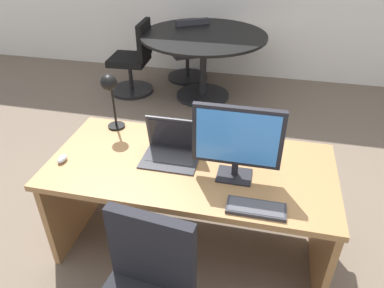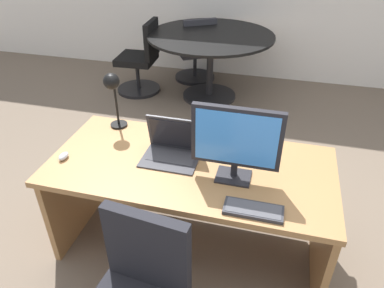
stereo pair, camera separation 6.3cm
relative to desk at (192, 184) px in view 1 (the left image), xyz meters
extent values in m
plane|color=#6B5B4C|center=(0.00, 1.45, -0.53)|extent=(12.00, 12.00, 0.00)
cube|color=#9E7042|center=(0.00, -0.05, 0.18)|extent=(1.74, 0.82, 0.04)
cube|color=#9E7042|center=(-0.85, -0.05, -0.18)|extent=(0.04, 0.72, 0.69)
cube|color=#9E7042|center=(0.85, -0.05, -0.18)|extent=(0.04, 0.72, 0.69)
cube|color=#9E7042|center=(0.00, 0.26, -0.15)|extent=(1.53, 0.02, 0.48)
cube|color=black|center=(0.28, -0.11, 0.21)|extent=(0.20, 0.16, 0.01)
cube|color=black|center=(0.28, -0.10, 0.26)|extent=(0.04, 0.02, 0.09)
cube|color=black|center=(0.28, -0.11, 0.48)|extent=(0.50, 0.04, 0.36)
cube|color=#3F8CEA|center=(0.28, -0.13, 0.48)|extent=(0.45, 0.00, 0.31)
cube|color=#2D2D33|center=(-0.13, -0.04, 0.21)|extent=(0.35, 0.26, 0.01)
cube|color=#38383D|center=(-0.13, -0.02, 0.21)|extent=(0.30, 0.14, 0.00)
cube|color=#2D2D33|center=(-0.13, 0.07, 0.33)|extent=(0.35, 0.06, 0.24)
cube|color=black|center=(-0.13, 0.06, 0.33)|extent=(0.31, 0.04, 0.20)
cube|color=#2D2D33|center=(0.42, -0.37, 0.21)|extent=(0.31, 0.12, 0.02)
cube|color=#47474C|center=(0.42, -0.37, 0.22)|extent=(0.28, 0.11, 0.00)
ellipsoid|color=#B7BABF|center=(-0.78, -0.19, 0.22)|extent=(0.05, 0.08, 0.04)
cylinder|color=black|center=(-0.62, 0.27, 0.21)|extent=(0.12, 0.12, 0.01)
cylinder|color=black|center=(-0.62, 0.27, 0.37)|extent=(0.02, 0.02, 0.30)
sphere|color=black|center=(-0.62, 0.24, 0.56)|extent=(0.11, 0.11, 0.11)
cube|color=black|center=(-0.04, -0.69, 0.14)|extent=(0.44, 0.11, 0.45)
cylinder|color=black|center=(-0.40, 2.38, -0.51)|extent=(0.67, 0.67, 0.04)
cylinder|color=black|center=(-0.40, 2.38, -0.12)|extent=(0.08, 0.08, 0.74)
cylinder|color=black|center=(-0.40, 2.38, 0.27)|extent=(1.50, 1.50, 0.03)
cylinder|color=black|center=(-1.35, 2.34, -0.51)|extent=(0.56, 0.56, 0.04)
cylinder|color=black|center=(-1.35, 2.34, -0.31)|extent=(0.05, 0.05, 0.36)
cube|color=black|center=(-1.35, 2.34, -0.09)|extent=(0.48, 0.48, 0.08)
cube|color=black|center=(-1.13, 2.35, 0.17)|extent=(0.08, 0.44, 0.44)
cylinder|color=black|center=(-0.72, 2.93, -0.51)|extent=(0.56, 0.56, 0.04)
cylinder|color=black|center=(-0.72, 2.93, -0.32)|extent=(0.05, 0.05, 0.33)
cube|color=#2D2D33|center=(-0.72, 2.93, -0.12)|extent=(0.63, 0.63, 0.08)
cube|color=#2D2D33|center=(-0.61, 2.74, 0.14)|extent=(0.41, 0.28, 0.43)
camera|label=1|loc=(0.40, -1.78, 1.51)|focal=33.67mm
camera|label=2|loc=(0.46, -1.76, 1.51)|focal=33.67mm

